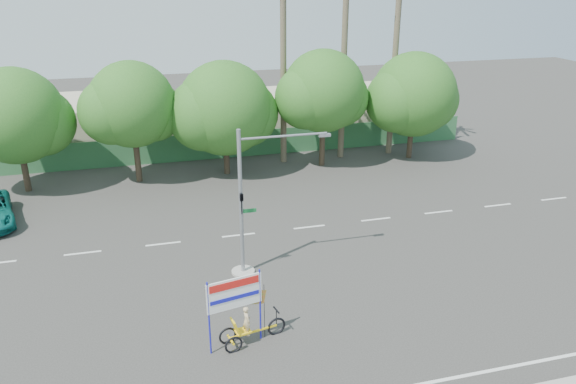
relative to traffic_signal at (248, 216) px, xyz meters
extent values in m
plane|color=#33302D|center=(2.20, -3.98, -2.92)|extent=(120.00, 120.00, 0.00)
cube|color=#336B3D|center=(2.20, 17.52, -1.92)|extent=(38.00, 0.08, 2.00)
cube|color=#C0B899|center=(-7.80, 22.02, -0.92)|extent=(12.00, 8.00, 4.00)
cube|color=#C0B899|center=(10.20, 22.02, -1.12)|extent=(14.00, 8.00, 3.60)
cylinder|color=#473828|center=(-11.80, 14.02, -1.16)|extent=(0.40, 0.40, 3.52)
sphere|color=#1B4F17|center=(-11.80, 14.02, 2.04)|extent=(6.00, 6.00, 6.00)
sphere|color=#1B4F17|center=(-10.45, 14.32, 1.48)|extent=(4.32, 4.32, 4.32)
cylinder|color=#473828|center=(-4.80, 14.02, -1.05)|extent=(0.40, 0.40, 3.74)
sphere|color=#1B4F17|center=(-4.80, 14.02, 2.35)|extent=(5.60, 5.60, 5.60)
sphere|color=#1B4F17|center=(-3.54, 14.32, 1.76)|extent=(4.03, 4.03, 4.03)
sphere|color=#1B4F17|center=(-6.06, 13.77, 2.01)|extent=(4.26, 4.26, 4.26)
cylinder|color=#473828|center=(1.20, 14.02, -1.27)|extent=(0.40, 0.40, 3.30)
sphere|color=#1B4F17|center=(1.20, 14.02, 1.73)|extent=(6.40, 6.40, 6.40)
sphere|color=#1B4F17|center=(2.64, 14.32, 1.21)|extent=(4.61, 4.61, 4.61)
sphere|color=#1B4F17|center=(-0.24, 13.77, 1.43)|extent=(4.86, 4.86, 4.86)
cylinder|color=#473828|center=(8.20, 14.02, -0.98)|extent=(0.40, 0.40, 3.87)
sphere|color=#1B4F17|center=(8.20, 14.02, 2.54)|extent=(5.80, 5.80, 5.80)
sphere|color=#1B4F17|center=(9.50, 14.32, 1.92)|extent=(4.18, 4.18, 4.18)
sphere|color=#1B4F17|center=(6.89, 13.77, 2.19)|extent=(4.41, 4.41, 4.41)
cylinder|color=#473828|center=(15.20, 14.02, -1.20)|extent=(0.40, 0.40, 3.43)
sphere|color=#1B4F17|center=(15.20, 14.02, 1.92)|extent=(6.20, 6.20, 6.20)
sphere|color=#1B4F17|center=(16.59, 14.32, 1.37)|extent=(4.46, 4.46, 4.46)
sphere|color=#1B4F17|center=(13.80, 13.77, 1.61)|extent=(4.71, 4.71, 4.71)
cylinder|color=#70604C|center=(10.20, 15.52, 5.58)|extent=(0.44, 0.44, 17.00)
cylinder|color=#70604C|center=(14.20, 15.52, 4.58)|extent=(0.44, 0.44, 15.00)
cylinder|color=#70604C|center=(5.70, 15.52, 4.08)|extent=(0.44, 0.44, 14.00)
cylinder|color=gray|center=(-0.30, 0.02, -2.87)|extent=(1.10, 1.10, 0.10)
cylinder|color=gray|center=(-0.30, 0.02, 0.58)|extent=(0.18, 0.18, 7.00)
cylinder|color=gray|center=(1.70, 0.02, 3.63)|extent=(4.00, 0.10, 0.10)
cube|color=gray|center=(3.60, 0.02, 3.53)|extent=(0.55, 0.20, 0.12)
imported|color=black|center=(-0.30, -0.20, 0.68)|extent=(0.16, 0.20, 1.00)
cube|color=#14662D|center=(0.05, 0.02, 0.23)|extent=(0.70, 0.04, 0.18)
torus|color=black|center=(0.07, -5.06, -2.58)|extent=(0.77, 0.24, 0.77)
torus|color=black|center=(-1.87, -5.14, -2.60)|extent=(0.72, 0.22, 0.72)
torus|color=black|center=(-1.74, -5.76, -2.60)|extent=(0.72, 0.22, 0.72)
cube|color=yellow|center=(-0.87, -5.26, -2.51)|extent=(1.90, 0.45, 0.07)
cube|color=yellow|center=(-1.81, -5.45, -2.58)|extent=(0.20, 0.68, 0.06)
cube|color=yellow|center=(-1.31, -5.35, -2.35)|extent=(0.65, 0.58, 0.07)
cube|color=yellow|center=(-1.61, -5.41, -2.04)|extent=(0.35, 0.52, 0.61)
cylinder|color=black|center=(0.07, -5.06, -2.13)|extent=(0.04, 0.04, 0.62)
cube|color=black|center=(0.07, -5.06, -1.82)|extent=(0.15, 0.51, 0.05)
imported|color=#CCB284|center=(-1.14, -5.31, -1.92)|extent=(0.38, 0.49, 1.22)
cylinder|color=#191BC2|center=(-2.58, -5.61, -1.39)|extent=(0.07, 0.07, 3.05)
cylinder|color=#191BC2|center=(-0.59, -5.20, -1.39)|extent=(0.07, 0.07, 3.05)
cube|color=white|center=(-1.59, -5.40, -0.60)|extent=(2.12, 0.49, 1.24)
cube|color=red|center=(-1.58, -5.44, -0.21)|extent=(1.89, 0.40, 0.29)
cube|color=#191BC2|center=(-1.58, -5.44, -0.77)|extent=(1.89, 0.40, 0.16)
cylinder|color=black|center=(-0.42, -5.17, -1.73)|extent=(0.03, 0.03, 2.37)
cube|color=red|center=(-0.81, -5.25, -1.00)|extent=(0.99, 0.22, 0.74)
camera|label=1|loc=(-4.25, -23.04, 10.45)|focal=35.00mm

